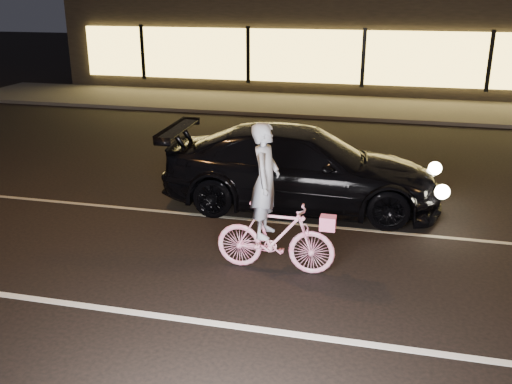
# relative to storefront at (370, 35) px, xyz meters

# --- Properties ---
(ground) EXTENTS (90.00, 90.00, 0.00)m
(ground) POSITION_rel_storefront_xyz_m (0.00, -18.97, -2.15)
(ground) COLOR black
(ground) RESTS_ON ground
(lane_stripe_near) EXTENTS (60.00, 0.12, 0.01)m
(lane_stripe_near) POSITION_rel_storefront_xyz_m (0.00, -20.47, -2.14)
(lane_stripe_near) COLOR silver
(lane_stripe_near) RESTS_ON ground
(lane_stripe_far) EXTENTS (60.00, 0.10, 0.01)m
(lane_stripe_far) POSITION_rel_storefront_xyz_m (0.00, -16.97, -2.14)
(lane_stripe_far) COLOR gray
(lane_stripe_far) RESTS_ON ground
(sidewalk) EXTENTS (30.00, 4.00, 0.12)m
(sidewalk) POSITION_rel_storefront_xyz_m (0.00, -5.97, -2.09)
(sidewalk) COLOR #383533
(sidewalk) RESTS_ON ground
(storefront) EXTENTS (25.40, 8.42, 4.20)m
(storefront) POSITION_rel_storefront_xyz_m (0.00, 0.00, 0.00)
(storefront) COLOR black
(storefront) RESTS_ON ground
(cyclist) EXTENTS (1.81, 0.62, 2.28)m
(cyclist) POSITION_rel_storefront_xyz_m (-0.37, -18.83, -1.34)
(cyclist) COLOR #FA3C85
(cyclist) RESTS_ON ground
(sedan) EXTENTS (5.42, 2.35, 1.55)m
(sedan) POSITION_rel_storefront_xyz_m (-0.40, -16.00, -1.37)
(sedan) COLOR black
(sedan) RESTS_ON ground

